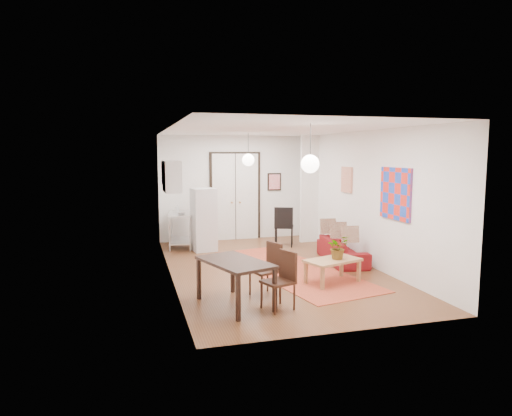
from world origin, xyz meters
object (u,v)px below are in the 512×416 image
object	(u,v)px
fridge	(204,220)
dining_chair_near	(263,265)
black_side_chair	(283,222)
coffee_table	(333,262)
dining_table	(235,266)
dining_chair_far	(276,275)
sofa	(342,250)
kitchen_counter	(180,225)

from	to	relation	value
fridge	dining_chair_near	distance (m)	3.81
fridge	black_side_chair	bearing A→B (deg)	-5.25
coffee_table	dining_table	world-z (taller)	dining_table
dining_chair_far	black_side_chair	bearing A→B (deg)	140.94
sofa	dining_table	xyz separation A→B (m)	(-2.96, -2.22, 0.39)
dining_chair_far	coffee_table	bearing A→B (deg)	105.81
dining_chair_near	dining_table	bearing A→B (deg)	-72.74
dining_chair_near	black_side_chair	xyz separation A→B (m)	(1.67, 3.88, 0.09)
kitchen_counter	dining_chair_near	size ratio (longest dim) A/B	1.36
coffee_table	dining_table	distance (m)	2.18
black_side_chair	kitchen_counter	bearing A→B (deg)	11.81
sofa	dining_chair_far	distance (m)	3.44
dining_table	black_side_chair	world-z (taller)	black_side_chair
kitchen_counter	dining_table	xyz separation A→B (m)	(0.34, -4.80, 0.08)
kitchen_counter	dining_chair_near	world-z (taller)	dining_chair_near
sofa	kitchen_counter	xyz separation A→B (m)	(-3.31, 2.58, 0.31)
kitchen_counter	fridge	xyz separation A→B (m)	(0.51, -0.58, 0.20)
sofa	dining_table	world-z (taller)	dining_table
sofa	dining_chair_near	xyz separation A→B (m)	(-2.36, -1.78, 0.26)
fridge	dining_table	world-z (taller)	fridge
sofa	fridge	distance (m)	3.47
dining_chair_near	dining_chair_far	xyz separation A→B (m)	(0.00, -0.70, 0.00)
coffee_table	kitchen_counter	bearing A→B (deg)	120.40
fridge	kitchen_counter	bearing A→B (deg)	123.66
dining_chair_near	black_side_chair	bearing A→B (deg)	137.68
sofa	fridge	bearing A→B (deg)	62.43
kitchen_counter	fridge	bearing A→B (deg)	-40.34
fridge	dining_chair_far	world-z (taller)	fridge
coffee_table	dining_table	bearing A→B (deg)	-160.09
kitchen_counter	black_side_chair	size ratio (longest dim) A/B	1.18
sofa	coffee_table	world-z (taller)	sofa
sofa	black_side_chair	bearing A→B (deg)	26.16
coffee_table	black_side_chair	xyz separation A→B (m)	(0.24, 3.58, 0.22)
dining_chair_near	fridge	bearing A→B (deg)	167.53
coffee_table	dining_chair_far	bearing A→B (deg)	-145.21
kitchen_counter	dining_table	size ratio (longest dim) A/B	0.83
dining_table	dining_chair_near	xyz separation A→B (m)	(0.60, 0.44, -0.13)
dining_chair_near	coffee_table	bearing A→B (deg)	82.74
coffee_table	dining_chair_far	xyz separation A→B (m)	(-1.44, -1.00, 0.13)
dining_chair_near	black_side_chair	size ratio (longest dim) A/B	0.87
dining_table	dining_chair_far	xyz separation A→B (m)	(0.60, -0.26, -0.13)
fridge	black_side_chair	distance (m)	2.11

